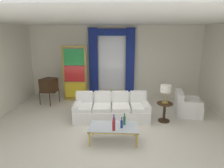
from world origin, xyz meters
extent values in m
plane|color=silver|center=(0.00, 0.00, 0.00)|extent=(16.00, 16.00, 0.00)
cube|color=silver|center=(0.00, 3.06, 1.50)|extent=(8.00, 0.12, 3.00)
cube|color=white|center=(0.00, 0.80, 3.02)|extent=(8.00, 7.60, 0.04)
cube|color=white|center=(-0.11, 2.98, 1.55)|extent=(1.10, 0.02, 2.50)
cylinder|color=gold|center=(-0.11, 2.90, 2.86)|extent=(2.00, 0.04, 0.04)
cube|color=navy|center=(-0.88, 2.88, 1.55)|extent=(0.36, 0.12, 2.70)
cube|color=navy|center=(0.66, 2.88, 1.55)|extent=(0.36, 0.12, 2.70)
cube|color=navy|center=(-0.11, 2.88, 2.72)|extent=(1.80, 0.10, 0.28)
cube|color=white|center=(0.01, 0.44, 0.19)|extent=(2.37, 1.04, 0.38)
cube|color=white|center=(-0.01, 0.81, 0.39)|extent=(2.33, 0.34, 0.78)
cube|color=white|center=(1.08, 0.51, 0.28)|extent=(0.25, 0.87, 0.56)
cube|color=white|center=(-1.06, 0.37, 0.28)|extent=(0.25, 0.87, 0.56)
cube|color=white|center=(0.88, 0.44, 0.44)|extent=(0.58, 0.77, 0.12)
cube|color=white|center=(0.86, 0.76, 0.66)|extent=(0.52, 0.17, 0.40)
cube|color=white|center=(0.30, 0.41, 0.44)|extent=(0.58, 0.77, 0.12)
cube|color=white|center=(0.28, 0.73, 0.66)|extent=(0.52, 0.17, 0.40)
cube|color=white|center=(-0.28, 0.37, 0.44)|extent=(0.58, 0.77, 0.12)
cube|color=white|center=(-0.30, 0.69, 0.66)|extent=(0.52, 0.17, 0.40)
cube|color=white|center=(-0.85, 0.33, 0.44)|extent=(0.58, 0.77, 0.12)
cube|color=white|center=(-0.87, 0.65, 0.66)|extent=(0.52, 0.17, 0.40)
cube|color=silver|center=(0.14, -0.88, 0.40)|extent=(1.21, 0.65, 0.02)
cube|color=gold|center=(0.14, -0.58, 0.38)|extent=(1.21, 0.04, 0.03)
cube|color=gold|center=(0.14, -1.19, 0.38)|extent=(1.21, 0.04, 0.03)
cube|color=gold|center=(-0.45, -0.88, 0.38)|extent=(0.04, 0.65, 0.03)
cube|color=gold|center=(0.72, -0.88, 0.38)|extent=(0.04, 0.65, 0.03)
cylinder|color=gold|center=(-0.43, -0.60, 0.19)|extent=(0.04, 0.04, 0.38)
cylinder|color=gold|center=(0.70, -0.60, 0.19)|extent=(0.04, 0.04, 0.38)
cylinder|color=gold|center=(-0.43, -1.17, 0.19)|extent=(0.04, 0.04, 0.38)
cylinder|color=gold|center=(0.70, -1.17, 0.19)|extent=(0.04, 0.04, 0.38)
cylinder|color=#196B3D|center=(0.41, -0.78, 0.52)|extent=(0.06, 0.06, 0.22)
cylinder|color=#196B3D|center=(0.41, -0.78, 0.66)|extent=(0.03, 0.03, 0.06)
sphere|color=#196B3D|center=(0.41, -0.78, 0.70)|extent=(0.04, 0.04, 0.04)
cylinder|color=navy|center=(0.14, -0.80, 0.50)|extent=(0.06, 0.06, 0.19)
cylinder|color=navy|center=(0.14, -0.80, 0.63)|extent=(0.03, 0.03, 0.06)
sphere|color=navy|center=(0.14, -0.80, 0.67)|extent=(0.04, 0.04, 0.04)
cylinder|color=maroon|center=(0.15, -1.10, 0.53)|extent=(0.08, 0.08, 0.25)
cylinder|color=maroon|center=(0.15, -1.10, 0.69)|extent=(0.03, 0.03, 0.06)
sphere|color=maroon|center=(0.15, -1.10, 0.73)|extent=(0.04, 0.04, 0.04)
cylinder|color=navy|center=(0.34, -0.96, 0.50)|extent=(0.06, 0.06, 0.19)
cylinder|color=navy|center=(0.34, -0.96, 0.63)|extent=(0.03, 0.03, 0.06)
sphere|color=navy|center=(0.34, -0.96, 0.67)|extent=(0.04, 0.04, 0.04)
cube|color=#382314|center=(-2.49, 1.85, 0.50)|extent=(0.62, 0.54, 0.03)
cylinder|color=#382314|center=(-2.81, 1.66, 0.25)|extent=(0.04, 0.04, 0.50)
cylinder|color=#382314|center=(-2.62, 2.19, 0.25)|extent=(0.04, 0.04, 0.50)
cylinder|color=#382314|center=(-2.35, 1.50, 0.25)|extent=(0.04, 0.04, 0.50)
cylinder|color=#382314|center=(-2.17, 2.03, 0.25)|extent=(0.04, 0.04, 0.50)
cube|color=#382314|center=(-2.49, 1.85, 0.76)|extent=(0.64, 0.69, 0.48)
cube|color=black|center=(-2.71, 1.93, 0.78)|extent=(0.14, 0.37, 0.30)
cylinder|color=gold|center=(-2.73, 1.85, 0.59)|extent=(0.02, 0.04, 0.04)
cylinder|color=gold|center=(-2.68, 2.00, 0.59)|extent=(0.02, 0.04, 0.04)
cylinder|color=silver|center=(-2.49, 1.85, 1.18)|extent=(0.05, 0.13, 0.34)
cylinder|color=silver|center=(-2.49, 1.85, 1.18)|extent=(0.05, 0.13, 0.34)
cube|color=white|center=(2.57, 0.96, 0.20)|extent=(0.91, 0.91, 0.40)
cube|color=white|center=(2.57, 0.96, 0.45)|extent=(0.78, 0.78, 0.10)
cube|color=white|center=(2.25, 1.01, 0.40)|extent=(0.32, 0.82, 0.80)
cube|color=white|center=(2.62, 1.28, 0.29)|extent=(0.75, 0.29, 0.58)
cube|color=white|center=(2.52, 0.64, 0.29)|extent=(0.75, 0.29, 0.58)
cube|color=gold|center=(-2.02, 2.29, 1.10)|extent=(0.05, 0.05, 2.20)
cube|color=gold|center=(-1.12, 2.29, 1.10)|extent=(0.05, 0.05, 2.20)
cube|color=gold|center=(-1.57, 2.29, 2.17)|extent=(0.90, 0.05, 0.06)
cube|color=gold|center=(-1.57, 2.29, 0.05)|extent=(0.90, 0.05, 0.10)
cube|color=yellow|center=(-1.57, 2.29, 0.43)|extent=(0.82, 0.02, 0.64)
cube|color=red|center=(-1.57, 2.29, 1.10)|extent=(0.82, 0.02, 0.64)
cube|color=#238E3D|center=(-1.57, 2.29, 1.77)|extent=(0.82, 0.02, 0.64)
cylinder|color=beige|center=(-1.04, 2.06, 0.03)|extent=(0.16, 0.16, 0.06)
ellipsoid|color=#1F54AD|center=(-1.04, 2.06, 0.14)|extent=(0.18, 0.32, 0.20)
sphere|color=#1F54AD|center=(-1.04, 2.20, 0.25)|extent=(0.09, 0.09, 0.09)
cone|color=gold|center=(-1.04, 2.26, 0.25)|extent=(0.02, 0.04, 0.02)
cone|color=#327E52|center=(-1.04, 1.88, 0.24)|extent=(0.44, 0.40, 0.50)
cylinder|color=#382314|center=(1.65, 0.40, 0.58)|extent=(0.48, 0.48, 0.03)
cylinder|color=#382314|center=(1.65, 0.40, 0.29)|extent=(0.08, 0.08, 0.55)
cylinder|color=#382314|center=(1.65, 0.40, 0.01)|extent=(0.36, 0.36, 0.03)
cylinder|color=#B29338|center=(1.65, 0.40, 0.61)|extent=(0.18, 0.18, 0.04)
cylinder|color=#B29338|center=(1.65, 0.40, 0.81)|extent=(0.03, 0.03, 0.36)
cylinder|color=white|center=(1.65, 0.40, 1.05)|extent=(0.32, 0.32, 0.22)
camera|label=1|loc=(0.34, -5.46, 2.64)|focal=32.07mm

